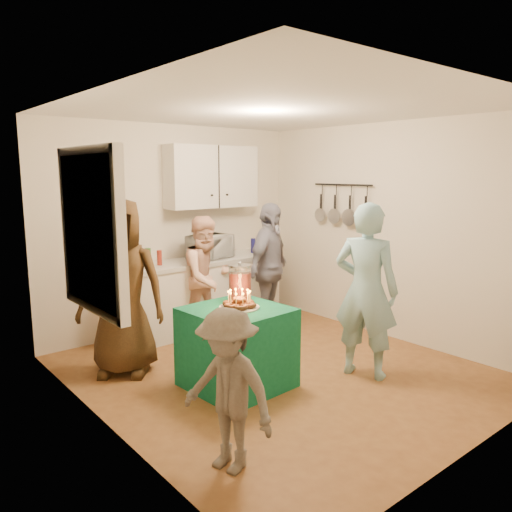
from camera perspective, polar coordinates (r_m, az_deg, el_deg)
floor at (r=5.25m, az=2.50°, el=-12.98°), size 4.00×4.00×0.00m
ceiling at (r=4.88m, az=2.74°, el=16.48°), size 4.00×4.00×0.00m
back_wall at (r=6.51m, az=-9.33°, el=3.17°), size 3.60×3.60×0.00m
left_wall at (r=3.93m, az=-17.18°, el=-1.29°), size 4.00×4.00×0.00m
right_wall at (r=6.24m, az=14.95°, el=2.70°), size 4.00×4.00×0.00m
window_night at (r=4.19m, az=-18.56°, el=2.74°), size 0.04×1.00×1.20m
counter at (r=6.51m, az=-6.26°, el=-4.54°), size 2.20×0.58×0.86m
countertop at (r=6.42m, az=-6.34°, el=-0.60°), size 2.24×0.62×0.05m
upper_cabinet at (r=6.61m, az=-5.03°, el=9.00°), size 1.30×0.30×0.80m
pot_rack at (r=6.58m, az=9.67°, el=5.85°), size 0.12×1.00×0.60m
microwave at (r=6.47m, az=-5.28°, el=1.07°), size 0.59×0.45×0.30m
party_table at (r=4.78m, az=-2.19°, el=-10.39°), size 0.90×0.90×0.76m
donut_cake at (r=4.65m, az=-1.93°, el=-4.90°), size 0.38×0.38×0.18m
punch_jar at (r=4.91m, az=-1.84°, el=-3.16°), size 0.22×0.22×0.34m
man_birthday at (r=5.01m, az=12.46°, el=-3.88°), size 0.62×0.74×1.73m
woman_back_left at (r=5.12m, az=-15.16°, el=-3.46°), size 1.03×0.99×1.77m
woman_back_center at (r=6.08m, az=-5.63°, el=-2.46°), size 0.78×0.64×1.50m
woman_back_right at (r=6.28m, az=1.51°, el=-1.38°), size 1.04×0.77×1.64m
child_near_left at (r=3.47m, az=-3.24°, el=-15.08°), size 0.59×0.81×1.13m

